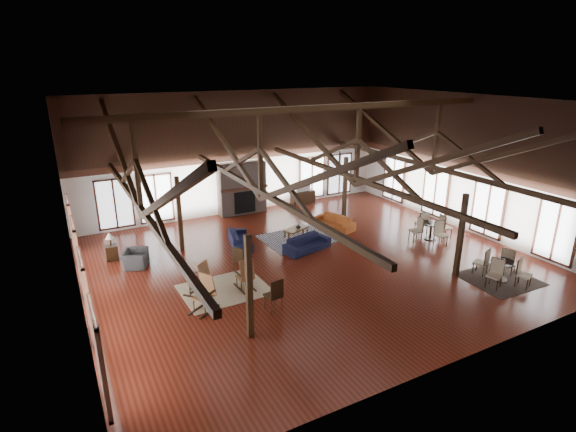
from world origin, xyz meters
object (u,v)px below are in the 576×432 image
sofa_navy_front (307,244)px  sofa_navy_left (240,239)px  coffee_table (296,230)px  cafe_table_far (431,228)px  sofa_orange (334,222)px  tv_console (303,197)px  armchair (135,259)px  cafe_table_near (502,267)px

sofa_navy_front → sofa_navy_left: sofa_navy_front is taller
coffee_table → cafe_table_far: size_ratio=0.61×
sofa_navy_front → sofa_orange: bearing=21.0°
sofa_orange → tv_console: 4.14m
sofa_navy_front → tv_console: size_ratio=1.53×
sofa_navy_left → armchair: (-4.22, -0.00, 0.02)m
sofa_navy_front → cafe_table_near: cafe_table_near is taller
sofa_orange → cafe_table_near: size_ratio=1.01×
cafe_table_far → sofa_navy_left: bearing=157.2°
sofa_orange → tv_console: size_ratio=1.50×
tv_console → sofa_navy_front: bearing=-118.3°
sofa_orange → tv_console: (0.67, 4.09, 0.04)m
coffee_table → cafe_table_far: bearing=-51.8°
sofa_orange → cafe_table_far: bearing=26.1°
armchair → sofa_navy_left: bearing=-66.2°
sofa_navy_left → tv_console: size_ratio=1.51×
coffee_table → armchair: size_ratio=1.28×
cafe_table_near → armchair: bearing=147.0°
sofa_navy_front → sofa_orange: sofa_navy_front is taller
coffee_table → sofa_orange: bearing=-16.1°
cafe_table_far → cafe_table_near: bearing=-99.6°
sofa_navy_left → cafe_table_far: cafe_table_far is taller
sofa_navy_left → sofa_orange: size_ratio=1.01×
armchair → tv_console: 10.35m
sofa_navy_front → sofa_orange: (2.43, 1.68, -0.01)m
coffee_table → armchair: (-6.73, 0.26, -0.05)m
armchair → sofa_orange: bearing=-66.6°
sofa_navy_left → armchair: armchair is taller
sofa_navy_left → cafe_table_near: bearing=-122.8°
sofa_navy_front → armchair: size_ratio=2.12×
cafe_table_far → tv_console: (-2.23, 7.20, -0.18)m
tv_console → sofa_orange: bearing=-99.3°
sofa_navy_front → tv_console: 6.55m
armchair → tv_console: bearing=-43.3°
coffee_table → sofa_navy_front: bearing=-123.5°
armchair → tv_console: tv_console is taller
sofa_navy_front → coffee_table: size_ratio=1.65×
sofa_navy_front → cafe_table_far: bearing=-28.6°
sofa_navy_left → coffee_table: 2.52m
sofa_navy_front → coffee_table: sofa_navy_front is taller
cafe_table_near → sofa_navy_left: bearing=133.5°
sofa_navy_left → sofa_orange: sofa_navy_left is taller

